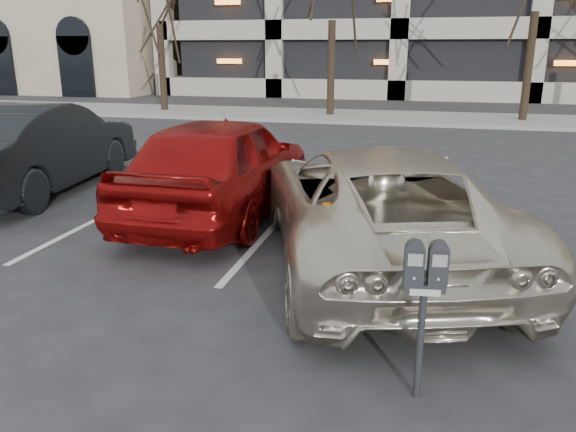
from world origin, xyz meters
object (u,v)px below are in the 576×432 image
parking_meter (425,282)px  car_dark (37,147)px  car_red (222,165)px  suv_silver (375,205)px

parking_meter → car_dark: bearing=136.6°
car_dark → car_red: bearing=163.9°
parking_meter → car_red: bearing=118.2°
suv_silver → car_red: 2.98m
parking_meter → suv_silver: (-0.62, 2.81, -0.22)m
parking_meter → car_red: (-3.19, 4.32, -0.14)m
parking_meter → suv_silver: suv_silver is taller
parking_meter → car_red: 5.37m
car_dark → parking_meter: bearing=138.6°
parking_meter → car_dark: (-7.10, 5.00, -0.13)m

